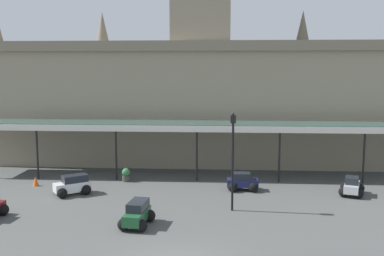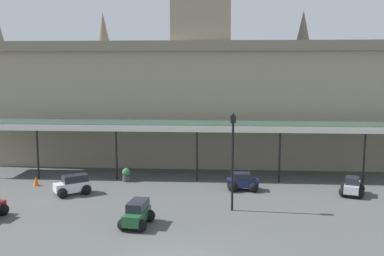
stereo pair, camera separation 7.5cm
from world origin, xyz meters
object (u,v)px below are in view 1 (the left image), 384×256
(car_white_estate, at_px, (73,186))
(victorian_lamppost, at_px, (233,151))
(car_green_estate, at_px, (137,215))
(car_navy_sedan, at_px, (242,183))
(car_silver_sedan, at_px, (352,187))
(traffic_cone, at_px, (36,181))
(planter_near_kerb, at_px, (126,175))

(car_white_estate, xyz_separation_m, victorian_lamppost, (10.17, -2.59, 2.88))
(car_green_estate, bearing_deg, car_navy_sedan, 51.05)
(car_silver_sedan, height_order, traffic_cone, car_silver_sedan)
(car_navy_sedan, relative_size, traffic_cone, 3.11)
(car_white_estate, height_order, car_navy_sedan, car_white_estate)
(victorian_lamppost, bearing_deg, car_navy_sedan, 79.59)
(car_navy_sedan, xyz_separation_m, traffic_cone, (-14.24, 0.23, -0.17))
(car_silver_sedan, height_order, car_white_estate, car_white_estate)
(car_green_estate, height_order, traffic_cone, car_green_estate)
(car_navy_sedan, relative_size, planter_near_kerb, 2.16)
(car_white_estate, bearing_deg, traffic_cone, 149.34)
(victorian_lamppost, bearing_deg, traffic_cone, 161.38)
(car_white_estate, xyz_separation_m, car_green_estate, (5.20, -5.40, 0.00))
(car_navy_sedan, distance_m, victorian_lamppost, 5.27)
(car_white_estate, height_order, planter_near_kerb, car_white_estate)
(car_silver_sedan, relative_size, car_green_estate, 0.95)
(car_green_estate, relative_size, traffic_cone, 3.51)
(traffic_cone, bearing_deg, planter_near_kerb, 15.15)
(car_white_estate, distance_m, traffic_cone, 3.82)
(victorian_lamppost, bearing_deg, car_green_estate, -150.45)
(car_green_estate, distance_m, victorian_lamppost, 6.39)
(car_green_estate, xyz_separation_m, victorian_lamppost, (4.96, 2.81, 2.88))
(victorian_lamppost, distance_m, traffic_cone, 14.53)
(planter_near_kerb, bearing_deg, car_white_estate, -127.26)
(car_silver_sedan, distance_m, victorian_lamppost, 9.05)
(car_silver_sedan, relative_size, car_white_estate, 0.92)
(victorian_lamppost, bearing_deg, car_white_estate, 165.72)
(traffic_cone, bearing_deg, car_navy_sedan, -0.91)
(car_green_estate, bearing_deg, car_silver_sedan, 26.88)
(car_green_estate, relative_size, planter_near_kerb, 2.44)
(car_navy_sedan, distance_m, traffic_cone, 14.24)
(car_white_estate, relative_size, planter_near_kerb, 2.53)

